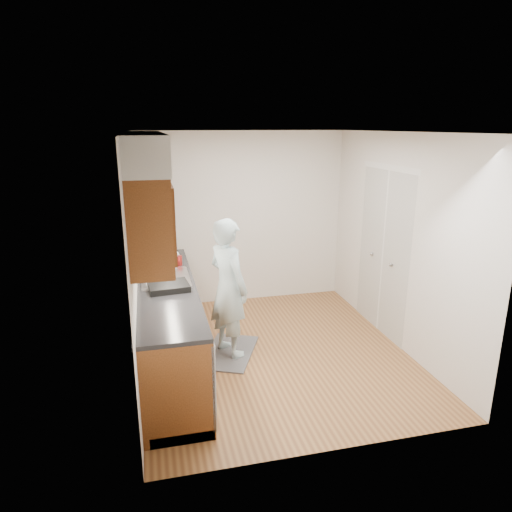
{
  "coord_description": "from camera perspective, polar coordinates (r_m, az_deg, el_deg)",
  "views": [
    {
      "loc": [
        -1.34,
        -4.67,
        2.57
      ],
      "look_at": [
        -0.16,
        0.25,
        1.11
      ],
      "focal_mm": 32.0,
      "sensor_mm": 36.0,
      "label": 1
    }
  ],
  "objects": [
    {
      "name": "floor_mat",
      "position": [
        5.47,
        -3.34,
        -11.9
      ],
      "size": [
        0.85,
        1.03,
        0.02
      ],
      "primitive_type": "cube",
      "rotation": [
        0.0,
        0.0,
        -0.42
      ],
      "color": "slate",
      "rests_on": "floor"
    },
    {
      "name": "wall_back",
      "position": [
        6.69,
        -1.67,
        4.67
      ],
      "size": [
        3.0,
        0.02,
        2.5
      ],
      "primitive_type": "cube",
      "color": "silver",
      "rests_on": "floor"
    },
    {
      "name": "upper_cabinets",
      "position": [
        4.75,
        -13.41,
        8.14
      ],
      "size": [
        0.47,
        2.8,
        1.21
      ],
      "color": "brown",
      "rests_on": "wall_left"
    },
    {
      "name": "counter",
      "position": [
        5.11,
        -10.86,
        -8.26
      ],
      "size": [
        0.64,
        2.8,
        1.3
      ],
      "color": "brown",
      "rests_on": "floor"
    },
    {
      "name": "closet_door",
      "position": [
        5.92,
        15.59,
        0.33
      ],
      "size": [
        0.02,
        1.22,
        2.05
      ],
      "primitive_type": "cube",
      "color": "silver",
      "rests_on": "wall_right"
    },
    {
      "name": "soap_bottle_b",
      "position": [
        5.58,
        -11.09,
        -0.18
      ],
      "size": [
        0.11,
        0.11,
        0.19
      ],
      "primitive_type": "imported",
      "rotation": [
        0.0,
        0.0,
        -0.28
      ],
      "color": "silver",
      "rests_on": "counter"
    },
    {
      "name": "dish_rack",
      "position": [
        4.78,
        -10.86,
        -3.77
      ],
      "size": [
        0.43,
        0.38,
        0.06
      ],
      "primitive_type": "cube",
      "rotation": [
        0.0,
        0.0,
        0.1
      ],
      "color": "black",
      "rests_on": "counter"
    },
    {
      "name": "wall_left",
      "position": [
        4.85,
        -14.87,
        -0.26
      ],
      "size": [
        0.02,
        3.5,
        2.5
      ],
      "primitive_type": "cube",
      "color": "silver",
      "rests_on": "floor"
    },
    {
      "name": "ceiling",
      "position": [
        4.86,
        2.61,
        15.23
      ],
      "size": [
        3.5,
        3.5,
        0.0
      ],
      "primitive_type": "plane",
      "rotation": [
        3.14,
        0.0,
        0.0
      ],
      "color": "white",
      "rests_on": "wall_left"
    },
    {
      "name": "soap_bottle_a",
      "position": [
        5.69,
        -12.49,
        0.26
      ],
      "size": [
        0.11,
        0.11,
        0.24
      ],
      "primitive_type": "imported",
      "rotation": [
        0.0,
        0.0,
        -0.21
      ],
      "color": "silver",
      "rests_on": "counter"
    },
    {
      "name": "soda_can",
      "position": [
        5.57,
        -9.55,
        -0.55
      ],
      "size": [
        0.08,
        0.08,
        0.12
      ],
      "primitive_type": "cylinder",
      "rotation": [
        0.0,
        0.0,
        0.23
      ],
      "color": "maroon",
      "rests_on": "counter"
    },
    {
      "name": "soap_bottle_c",
      "position": [
        5.75,
        -10.23,
        0.3
      ],
      "size": [
        0.18,
        0.18,
        0.18
      ],
      "primitive_type": "imported",
      "rotation": [
        0.0,
        0.0,
        0.32
      ],
      "color": "silver",
      "rests_on": "counter"
    },
    {
      "name": "steel_can",
      "position": [
        5.66,
        -10.81,
        -0.36
      ],
      "size": [
        0.07,
        0.07,
        0.11
      ],
      "primitive_type": "cylinder",
      "rotation": [
        0.0,
        0.0,
        0.11
      ],
      "color": "#A5A5AA",
      "rests_on": "counter"
    },
    {
      "name": "floor",
      "position": [
        5.49,
        2.28,
        -11.84
      ],
      "size": [
        3.5,
        3.5,
        0.0
      ],
      "primitive_type": "plane",
      "color": "olive",
      "rests_on": "ground"
    },
    {
      "name": "wall_right",
      "position": [
        5.62,
        17.32,
        1.74
      ],
      "size": [
        0.02,
        3.5,
        2.5
      ],
      "primitive_type": "cube",
      "color": "silver",
      "rests_on": "floor"
    },
    {
      "name": "person",
      "position": [
        5.1,
        -3.5,
        -2.84
      ],
      "size": [
        0.67,
        0.76,
        1.8
      ],
      "primitive_type": "imported",
      "rotation": [
        0.0,
        0.0,
        2.04
      ],
      "color": "#AAC8CF",
      "rests_on": "floor_mat"
    }
  ]
}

